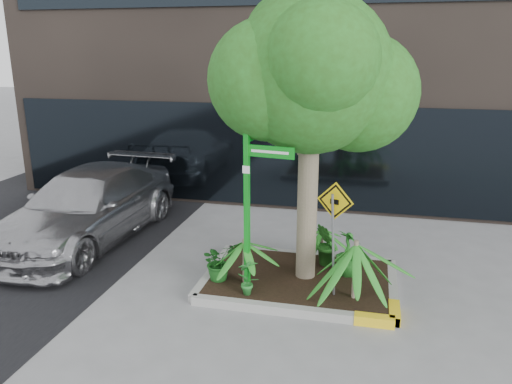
% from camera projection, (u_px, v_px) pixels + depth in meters
% --- Properties ---
extents(ground, '(80.00, 80.00, 0.00)m').
position_uv_depth(ground, '(285.00, 290.00, 8.61)').
color(ground, gray).
rests_on(ground, ground).
extents(planter, '(3.35, 2.36, 0.15)m').
position_uv_depth(planter, '(301.00, 280.00, 8.78)').
color(planter, '#9E9E99').
rests_on(planter, ground).
extents(tree, '(3.33, 2.95, 4.99)m').
position_uv_depth(tree, '(311.00, 73.00, 7.89)').
color(tree, gray).
rests_on(tree, ground).
extents(palm_front, '(1.11, 1.11, 1.23)m').
position_uv_depth(palm_front, '(356.00, 244.00, 7.80)').
color(palm_front, gray).
rests_on(palm_front, ground).
extents(palm_left, '(0.89, 0.89, 0.99)m').
position_uv_depth(palm_left, '(244.00, 242.00, 8.38)').
color(palm_left, gray).
rests_on(palm_left, ground).
extents(palm_back, '(0.69, 0.69, 0.77)m').
position_uv_depth(palm_back, '(322.00, 230.00, 9.42)').
color(palm_back, gray).
rests_on(palm_back, ground).
extents(parked_car, '(2.39, 5.30, 1.51)m').
position_uv_depth(parked_car, '(88.00, 206.00, 10.74)').
color(parked_car, '#9F9FA3').
rests_on(parked_car, ground).
extents(shrub_a, '(0.84, 0.84, 0.66)m').
position_uv_depth(shrub_a, '(219.00, 261.00, 8.61)').
color(shrub_a, '#19581A').
rests_on(shrub_a, planter).
extents(shrub_b, '(0.65, 0.65, 0.82)m').
position_uv_depth(shrub_b, '(349.00, 252.00, 8.78)').
color(shrub_b, '#227121').
rests_on(shrub_b, planter).
extents(shrub_c, '(0.46, 0.46, 0.63)m').
position_uv_depth(shrub_c, '(248.00, 276.00, 8.08)').
color(shrub_c, '#25772B').
rests_on(shrub_c, planter).
extents(shrub_d, '(0.52, 0.52, 0.83)m').
position_uv_depth(shrub_d, '(327.00, 244.00, 9.13)').
color(shrub_d, '#1F5C1A').
rests_on(shrub_d, planter).
extents(street_sign_post, '(0.84, 0.92, 2.86)m').
position_uv_depth(street_sign_post, '(251.00, 194.00, 8.00)').
color(street_sign_post, '#0D981D').
rests_on(street_sign_post, ground).
extents(cattle_sign, '(0.57, 0.28, 1.93)m').
position_uv_depth(cattle_sign, '(334.00, 221.00, 7.67)').
color(cattle_sign, slate).
rests_on(cattle_sign, ground).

